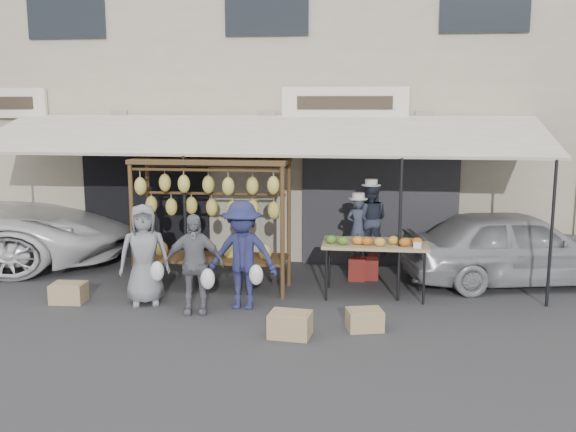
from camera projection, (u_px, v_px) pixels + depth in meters
The scene contains 16 objects.
ground_plane at pixel (230, 317), 9.53m from camera, with size 90.00×90.00×0.00m, color #2D2D30.
shophouse at pixel (288, 82), 15.25m from camera, with size 24.00×6.15×7.30m.
awning at pixel (257, 136), 11.32m from camera, with size 10.00×2.35×2.92m.
banana_rack at pixel (211, 199), 10.66m from camera, with size 2.60×0.90×2.24m.
produce_table at pixel (375, 245), 10.39m from camera, with size 1.70×0.90×1.04m.
vendor_left at pixel (358, 227), 11.40m from camera, with size 0.40×0.26×1.09m, color #333A4B.
vendor_right at pixel (370, 219), 11.44m from camera, with size 0.63×0.49×1.29m, color #282E3D.
customer_left at pixel (144, 254), 10.05m from camera, with size 0.78×0.51×1.59m, color slate.
customer_mid at pixel (194, 264), 9.61m from camera, with size 0.89×0.37×1.52m, color slate.
customer_right at pixel (242, 255), 9.82m from camera, with size 1.08×0.62×1.68m, color navy.
stool_left at pixel (357, 268), 11.52m from camera, with size 0.30×0.30×0.42m, color maroon.
stool_right at pixel (369, 267), 11.59m from camera, with size 0.32×0.32×0.45m, color maroon.
crate_near_a at pixel (290, 325), 8.71m from camera, with size 0.55×0.42×0.33m, color tan.
crate_near_b at pixel (365, 320), 8.97m from camera, with size 0.48×0.37×0.29m, color tan.
crate_far at pixel (69, 293), 10.22m from camera, with size 0.52×0.39×0.31m, color tan.
sedan at pixel (516, 247), 11.19m from camera, with size 1.58×3.92×1.34m, color #9C9DA1.
Camera 1 is at (2.04, -8.94, 3.12)m, focal length 40.00 mm.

